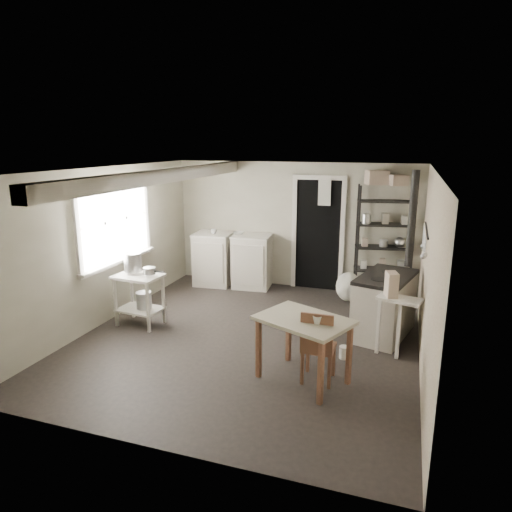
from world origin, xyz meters
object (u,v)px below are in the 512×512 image
(prep_table, at_px, (140,299))
(shelf_rack, at_px, (384,245))
(chair, at_px, (319,340))
(stockpot, at_px, (133,262))
(work_table, at_px, (303,349))
(flour_sack, at_px, (348,288))
(base_cabinets, at_px, (233,261))
(stove, at_px, (384,305))

(prep_table, height_order, shelf_rack, shelf_rack)
(shelf_rack, xyz_separation_m, chair, (-0.49, -3.14, -0.46))
(prep_table, bearing_deg, stockpot, 158.12)
(prep_table, xyz_separation_m, stockpot, (-0.10, 0.04, 0.54))
(shelf_rack, relative_size, work_table, 1.98)
(work_table, relative_size, chair, 1.15)
(flour_sack, bearing_deg, prep_table, -144.13)
(shelf_rack, relative_size, flour_sack, 3.88)
(stockpot, height_order, flour_sack, stockpot)
(base_cabinets, distance_m, flour_sack, 2.21)
(shelf_rack, bearing_deg, base_cabinets, 170.93)
(shelf_rack, height_order, flour_sack, shelf_rack)
(base_cabinets, relative_size, flour_sack, 2.98)
(stove, xyz_separation_m, chair, (-0.62, -1.54, 0.04))
(shelf_rack, height_order, stove, shelf_rack)
(base_cabinets, bearing_deg, stockpot, -113.32)
(chair, bearing_deg, shelf_rack, 80.97)
(prep_table, height_order, stockpot, stockpot)
(prep_table, relative_size, stove, 0.69)
(shelf_rack, xyz_separation_m, flour_sack, (-0.51, -0.33, -0.71))
(stove, height_order, flour_sack, stove)
(flour_sack, bearing_deg, stockpot, -145.67)
(flour_sack, bearing_deg, chair, -89.43)
(prep_table, xyz_separation_m, stove, (3.44, 0.76, 0.04))
(flour_sack, bearing_deg, base_cabinets, 174.21)
(base_cabinets, relative_size, stove, 1.36)
(stove, bearing_deg, work_table, -101.98)
(stockpot, xyz_separation_m, stove, (3.55, 0.71, -0.50))
(stockpot, height_order, work_table, stockpot)
(base_cabinets, relative_size, work_table, 1.52)
(chair, bearing_deg, flour_sack, 90.34)
(stockpot, xyz_separation_m, work_table, (2.76, -0.89, -0.56))
(work_table, bearing_deg, prep_table, 162.30)
(work_table, xyz_separation_m, chair, (0.16, 0.06, 0.10))
(shelf_rack, bearing_deg, work_table, -112.94)
(prep_table, height_order, flour_sack, prep_table)
(work_table, distance_m, flour_sack, 2.87)
(prep_table, distance_m, chair, 2.93)
(shelf_rack, relative_size, stove, 1.77)
(work_table, bearing_deg, stove, 63.83)
(base_cabinets, bearing_deg, chair, -59.28)
(prep_table, distance_m, flour_sack, 3.45)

